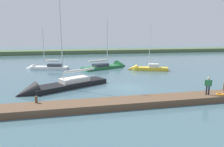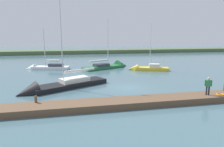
{
  "view_description": "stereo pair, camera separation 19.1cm",
  "coord_description": "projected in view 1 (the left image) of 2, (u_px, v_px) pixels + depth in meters",
  "views": [
    {
      "loc": [
        6.37,
        21.09,
        5.85
      ],
      "look_at": [
        1.87,
        0.15,
        1.77
      ],
      "focal_mm": 31.63,
      "sensor_mm": 36.0,
      "label": 1
    },
    {
      "loc": [
        6.18,
        21.13,
        5.85
      ],
      "look_at": [
        1.87,
        0.15,
        1.77
      ],
      "focal_mm": 31.63,
      "sensor_mm": 36.0,
      "label": 2
    }
  ],
  "objects": [
    {
      "name": "sailboat_mid_channel",
      "position": [
        145.0,
        69.0,
        34.25
      ],
      "size": [
        7.03,
        4.05,
        8.73
      ],
      "rotation": [
        0.0,
        0.0,
        -0.36
      ],
      "color": "gold",
      "rests_on": "ground_plane"
    },
    {
      "name": "sailboat_behind_pier",
      "position": [
        57.0,
        88.0,
        21.92
      ],
      "size": [
        10.31,
        7.02,
        13.42
      ],
      "rotation": [
        0.0,
        0.0,
        0.49
      ],
      "color": "black",
      "rests_on": "ground_plane"
    },
    {
      "name": "far_shoreline",
      "position": [
        88.0,
        53.0,
        68.08
      ],
      "size": [
        180.0,
        8.0,
        2.4
      ],
      "primitive_type": "cube",
      "color": "#4C603D",
      "rests_on": "ground_plane"
    },
    {
      "name": "dock_pier",
      "position": [
        146.0,
        101.0,
        17.12
      ],
      "size": [
        24.07,
        2.11,
        0.55
      ],
      "primitive_type": "cube",
      "color": "brown",
      "rests_on": "ground_plane"
    },
    {
      "name": "mooring_post_far",
      "position": [
        224.0,
        87.0,
        19.45
      ],
      "size": [
        0.2,
        0.2,
        0.75
      ],
      "primitive_type": "cylinder",
      "color": "brown",
      "rests_on": "dock_pier"
    },
    {
      "name": "person_on_dock",
      "position": [
        208.0,
        85.0,
        17.92
      ],
      "size": [
        0.57,
        0.4,
        1.64
      ],
      "rotation": [
        0.0,
        0.0,
        1.08
      ],
      "color": "#28282D",
      "rests_on": "dock_pier"
    },
    {
      "name": "life_ring_buoy",
      "position": [
        220.0,
        94.0,
        18.1
      ],
      "size": [
        0.66,
        0.66,
        0.1
      ],
      "primitive_type": "torus",
      "color": "orange",
      "rests_on": "dock_pier"
    },
    {
      "name": "sailboat_far_left",
      "position": [
        44.0,
        68.0,
        35.13
      ],
      "size": [
        7.99,
        3.8,
        7.96
      ],
      "rotation": [
        0.0,
        0.0,
        -0.27
      ],
      "color": "white",
      "rests_on": "ground_plane"
    },
    {
      "name": "ground_plane",
      "position": [
        128.0,
        88.0,
        22.67
      ],
      "size": [
        200.0,
        200.0,
        0.0
      ],
      "primitive_type": "plane",
      "color": "#42606B"
    },
    {
      "name": "mooring_post_near",
      "position": [
        36.0,
        99.0,
        15.84
      ],
      "size": [
        0.21,
        0.21,
        0.56
      ],
      "primitive_type": "cylinder",
      "color": "brown",
      "rests_on": "dock_pier"
    },
    {
      "name": "sailboat_near_dock",
      "position": [
        110.0,
        67.0,
        36.94
      ],
      "size": [
        9.52,
        6.25,
        9.95
      ],
      "rotation": [
        0.0,
        0.0,
        3.59
      ],
      "color": "#236638",
      "rests_on": "ground_plane"
    }
  ]
}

